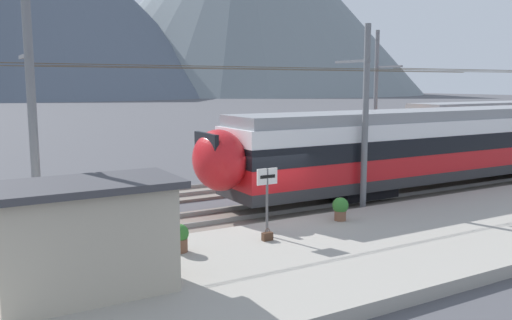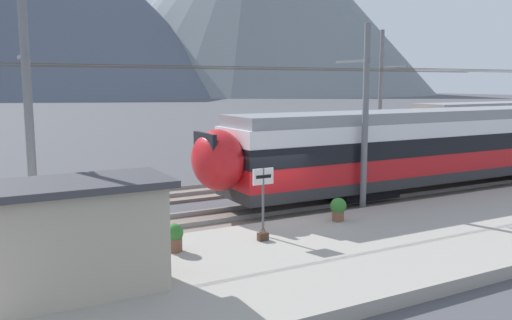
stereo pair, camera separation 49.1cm
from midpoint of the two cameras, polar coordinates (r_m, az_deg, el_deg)
The scene contains 15 objects.
ground_plane at distance 19.46m, azimuth 2.94°, elevation -6.86°, with size 400.00×400.00×0.00m, color #4C4C51.
platform_slab at distance 16.16m, azimuth 10.80°, elevation -9.51°, with size 120.00×6.95×0.36m, color #A39E93.
track_near at distance 20.67m, azimuth 0.80°, elevation -5.76°, with size 120.00×3.00×0.28m.
track_far at distance 24.97m, azimuth -4.79°, elevation -3.34°, with size 120.00×3.00×0.28m.
train_near_platform at distance 29.67m, azimuth 24.98°, elevation 1.98°, with size 32.72×2.95×4.27m.
catenary_mast_west at distance 15.99m, azimuth -22.32°, elevation 3.66°, with size 38.94×2.02×7.58m.
catenary_mast_mid at distance 20.96m, azimuth 12.06°, elevation 4.69°, with size 38.94×2.02×7.28m.
catenary_mast_far_side at distance 32.70m, azimuth 13.72°, elevation 6.54°, with size 38.94×2.21×8.15m.
platform_sign at distance 16.36m, azimuth 1.62°, elevation -2.86°, with size 0.70×0.08×2.12m.
passenger_walking at distance 13.58m, azimuth -14.73°, elevation -8.12°, with size 0.53×0.22×1.69m.
handbag_beside_passenger at distance 13.98m, azimuth -11.45°, elevation -10.90°, with size 0.32×0.18×0.44m.
handbag_near_sign at distance 16.21m, azimuth 1.62°, elevation -8.17°, with size 0.32×0.18×0.37m.
potted_plant_platform_edge at distance 15.27m, azimuth -7.83°, elevation -8.06°, with size 0.52×0.52×0.80m.
potted_plant_by_shelter at distance 18.60m, azimuth 9.55°, elevation -5.06°, with size 0.56×0.56×0.81m.
platform_shelter at distance 12.61m, azimuth -17.48°, elevation -7.77°, with size 4.11×2.24×2.57m.
Camera 2 is at (-9.66, -16.10, 5.07)m, focal length 37.40 mm.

